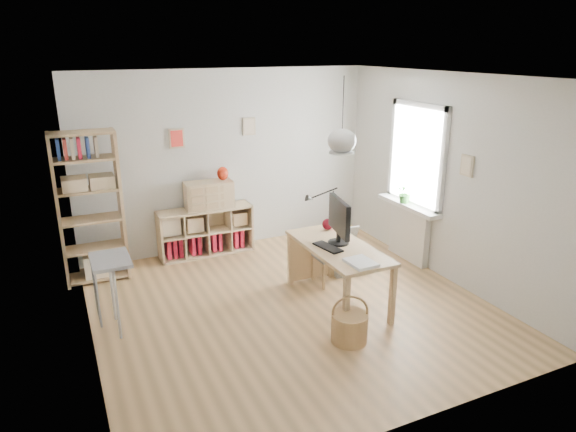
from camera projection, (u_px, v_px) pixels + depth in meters
name	position (u px, v px, depth m)	size (l,w,h in m)	color
ground	(291.00, 306.00, 6.22)	(4.50, 4.50, 0.00)	tan
room_shell	(342.00, 141.00, 5.67)	(4.50, 4.50, 4.50)	silver
window_unit	(417.00, 155.00, 7.13)	(0.07, 1.16, 1.46)	white
radiator	(409.00, 233.00, 7.48)	(0.10, 0.80, 0.80)	silver
windowsill	(408.00, 206.00, 7.33)	(0.22, 1.20, 0.06)	white
desk	(338.00, 253.00, 6.10)	(0.70, 1.50, 0.75)	tan
cube_shelf	(204.00, 234.00, 7.72)	(1.40, 0.38, 0.72)	beige
tall_bookshelf	(89.00, 202.00, 6.61)	(0.80, 0.38, 2.00)	tan
side_table	(105.00, 275.00, 5.49)	(0.40, 0.55, 0.85)	gray
chair	(327.00, 252.00, 6.75)	(0.37, 0.37, 0.74)	gray
wicker_basket	(350.00, 326.00, 5.44)	(0.39, 0.39, 0.54)	#AC7F4E
storage_chest	(348.00, 257.00, 7.18)	(0.59, 0.65, 0.56)	beige
monitor	(339.00, 219.00, 6.05)	(0.25, 0.63, 0.55)	black
keyboard	(328.00, 247.00, 6.00)	(0.15, 0.40, 0.02)	black
task_lamp	(319.00, 205.00, 6.45)	(0.48, 0.18, 0.51)	black
yarn_ball	(328.00, 224.00, 6.59)	(0.14, 0.14, 0.14)	#550B14
paper_tray	(361.00, 263.00, 5.56)	(0.27, 0.33, 0.03)	white
drawer_chest	(209.00, 195.00, 7.53)	(0.70, 0.32, 0.40)	beige
red_vase	(223.00, 173.00, 7.53)	(0.17, 0.17, 0.20)	maroon
potted_plant	(406.00, 193.00, 7.32)	(0.26, 0.23, 0.29)	#2F712A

